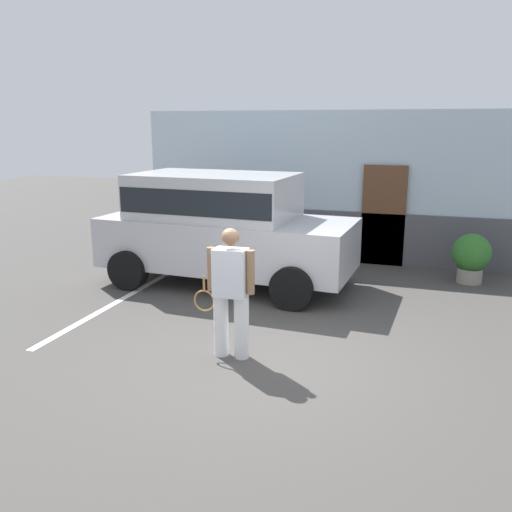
{
  "coord_description": "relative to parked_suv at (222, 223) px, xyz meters",
  "views": [
    {
      "loc": [
        1.88,
        -6.15,
        2.94
      ],
      "look_at": [
        -0.52,
        1.2,
        1.05
      ],
      "focal_mm": 38.2,
      "sensor_mm": 36.0,
      "label": 1
    }
  ],
  "objects": [
    {
      "name": "parked_suv",
      "position": [
        0.0,
        0.0,
        0.0
      ],
      "size": [
        4.69,
        2.35,
        2.05
      ],
      "rotation": [
        0.0,
        0.0,
        -0.05
      ],
      "color": "#B7B7BC",
      "rests_on": "ground_plane"
    },
    {
      "name": "tennis_player_man",
      "position": [
        1.31,
        -3.05,
        -0.27
      ],
      "size": [
        0.89,
        0.26,
        1.69
      ],
      "rotation": [
        0.0,
        0.0,
        3.15
      ],
      "color": "white",
      "rests_on": "ground_plane"
    },
    {
      "name": "parking_stripe_0",
      "position": [
        -1.29,
        -1.54,
        -1.14
      ],
      "size": [
        0.12,
        4.4,
        0.01
      ],
      "primitive_type": "cube",
      "color": "silver",
      "rests_on": "ground_plane"
    },
    {
      "name": "potted_plant_by_porch",
      "position": [
        4.43,
        1.48,
        -0.62
      ],
      "size": [
        0.71,
        0.71,
        0.94
      ],
      "color": "gray",
      "rests_on": "ground_plane"
    },
    {
      "name": "ground_plane",
      "position": [
        1.77,
        -3.04,
        -1.15
      ],
      "size": [
        40.0,
        40.0,
        0.0
      ],
      "primitive_type": "plane",
      "color": "#423F3D"
    },
    {
      "name": "house_frontage",
      "position": [
        1.78,
        2.55,
        0.36
      ],
      "size": [
        8.93,
        0.4,
        3.21
      ],
      "color": "silver",
      "rests_on": "ground_plane"
    }
  ]
}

